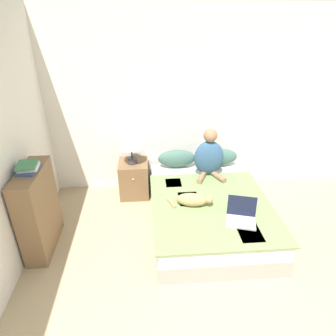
{
  "coord_description": "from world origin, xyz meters",
  "views": [
    {
      "loc": [
        -0.72,
        -0.59,
        2.44
      ],
      "look_at": [
        -0.47,
        2.6,
        0.75
      ],
      "focal_mm": 32.0,
      "sensor_mm": 36.0,
      "label": 1
    }
  ],
  "objects_px": {
    "book_stack_top": "(28,167)",
    "bookshelf": "(38,210)",
    "person_sitting": "(209,156)",
    "nightstand": "(134,179)",
    "laptop_open": "(241,216)",
    "bed": "(208,210)",
    "table_lamp": "(131,142)",
    "pillow_near": "(177,158)",
    "pillow_far": "(219,157)",
    "cat_tabby": "(193,200)"
  },
  "relations": [
    {
      "from": "laptop_open",
      "to": "nightstand",
      "type": "xyz_separation_m",
      "value": [
        -1.2,
        1.25,
        -0.19
      ]
    },
    {
      "from": "pillow_near",
      "to": "book_stack_top",
      "type": "bearing_deg",
      "value": -145.99
    },
    {
      "from": "nightstand",
      "to": "bookshelf",
      "type": "relative_size",
      "value": 0.53
    },
    {
      "from": "nightstand",
      "to": "bookshelf",
      "type": "xyz_separation_m",
      "value": [
        -1.02,
        -1.02,
        0.23
      ]
    },
    {
      "from": "cat_tabby",
      "to": "bookshelf",
      "type": "distance_m",
      "value": 1.74
    },
    {
      "from": "bed",
      "to": "table_lamp",
      "type": "bearing_deg",
      "value": 141.94
    },
    {
      "from": "table_lamp",
      "to": "bookshelf",
      "type": "xyz_separation_m",
      "value": [
        -1.01,
        -1.01,
        -0.35
      ]
    },
    {
      "from": "bed",
      "to": "cat_tabby",
      "type": "xyz_separation_m",
      "value": [
        -0.22,
        -0.18,
        0.28
      ]
    },
    {
      "from": "book_stack_top",
      "to": "nightstand",
      "type": "bearing_deg",
      "value": 45.39
    },
    {
      "from": "laptop_open",
      "to": "book_stack_top",
      "type": "height_order",
      "value": "book_stack_top"
    },
    {
      "from": "table_lamp",
      "to": "pillow_near",
      "type": "bearing_deg",
      "value": 8.68
    },
    {
      "from": "person_sitting",
      "to": "cat_tabby",
      "type": "relative_size",
      "value": 1.26
    },
    {
      "from": "pillow_far",
      "to": "laptop_open",
      "type": "xyz_separation_m",
      "value": [
        -0.05,
        -1.34,
        -0.07
      ]
    },
    {
      "from": "bed",
      "to": "pillow_far",
      "type": "xyz_separation_m",
      "value": [
        0.31,
        0.85,
        0.33
      ]
    },
    {
      "from": "cat_tabby",
      "to": "table_lamp",
      "type": "height_order",
      "value": "table_lamp"
    },
    {
      "from": "laptop_open",
      "to": "table_lamp",
      "type": "height_order",
      "value": "table_lamp"
    },
    {
      "from": "cat_tabby",
      "to": "table_lamp",
      "type": "xyz_separation_m",
      "value": [
        -0.73,
        0.92,
        0.36
      ]
    },
    {
      "from": "pillow_far",
      "to": "laptop_open",
      "type": "bearing_deg",
      "value": -92.35
    },
    {
      "from": "pillow_near",
      "to": "person_sitting",
      "type": "xyz_separation_m",
      "value": [
        0.41,
        -0.28,
        0.15
      ]
    },
    {
      "from": "bed",
      "to": "bookshelf",
      "type": "height_order",
      "value": "bookshelf"
    },
    {
      "from": "person_sitting",
      "to": "nightstand",
      "type": "relative_size",
      "value": 1.27
    },
    {
      "from": "bed",
      "to": "bookshelf",
      "type": "bearing_deg",
      "value": -172.31
    },
    {
      "from": "bed",
      "to": "laptop_open",
      "type": "bearing_deg",
      "value": -62.67
    },
    {
      "from": "cat_tabby",
      "to": "table_lamp",
      "type": "distance_m",
      "value": 1.23
    },
    {
      "from": "pillow_far",
      "to": "bookshelf",
      "type": "xyz_separation_m",
      "value": [
        -2.27,
        -1.11,
        -0.03
      ]
    },
    {
      "from": "pillow_far",
      "to": "person_sitting",
      "type": "relative_size",
      "value": 0.82
    },
    {
      "from": "person_sitting",
      "to": "nightstand",
      "type": "xyz_separation_m",
      "value": [
        -1.05,
        0.19,
        -0.41
      ]
    },
    {
      "from": "pillow_near",
      "to": "pillow_far",
      "type": "bearing_deg",
      "value": 0.0
    },
    {
      "from": "bed",
      "to": "book_stack_top",
      "type": "height_order",
      "value": "book_stack_top"
    },
    {
      "from": "person_sitting",
      "to": "laptop_open",
      "type": "xyz_separation_m",
      "value": [
        0.15,
        -1.06,
        -0.22
      ]
    },
    {
      "from": "pillow_far",
      "to": "bookshelf",
      "type": "bearing_deg",
      "value": -153.95
    },
    {
      "from": "pillow_far",
      "to": "laptop_open",
      "type": "height_order",
      "value": "pillow_far"
    },
    {
      "from": "book_stack_top",
      "to": "bed",
      "type": "bearing_deg",
      "value": 7.75
    },
    {
      "from": "book_stack_top",
      "to": "bookshelf",
      "type": "bearing_deg",
      "value": 154.78
    },
    {
      "from": "laptop_open",
      "to": "nightstand",
      "type": "relative_size",
      "value": 0.72
    },
    {
      "from": "person_sitting",
      "to": "table_lamp",
      "type": "xyz_separation_m",
      "value": [
        -1.06,
        0.18,
        0.17
      ]
    },
    {
      "from": "pillow_far",
      "to": "table_lamp",
      "type": "distance_m",
      "value": 1.31
    },
    {
      "from": "bed",
      "to": "book_stack_top",
      "type": "distance_m",
      "value": 2.14
    },
    {
      "from": "bed",
      "to": "nightstand",
      "type": "bearing_deg",
      "value": 141.23
    },
    {
      "from": "bed",
      "to": "laptop_open",
      "type": "height_order",
      "value": "laptop_open"
    },
    {
      "from": "laptop_open",
      "to": "book_stack_top",
      "type": "bearing_deg",
      "value": -169.83
    },
    {
      "from": "nightstand",
      "to": "table_lamp",
      "type": "relative_size",
      "value": 1.21
    },
    {
      "from": "person_sitting",
      "to": "bookshelf",
      "type": "distance_m",
      "value": 2.23
    },
    {
      "from": "bed",
      "to": "laptop_open",
      "type": "relative_size",
      "value": 5.15
    },
    {
      "from": "pillow_far",
      "to": "nightstand",
      "type": "bearing_deg",
      "value": -176.09
    },
    {
      "from": "cat_tabby",
      "to": "laptop_open",
      "type": "bearing_deg",
      "value": -22.68
    },
    {
      "from": "bed",
      "to": "nightstand",
      "type": "relative_size",
      "value": 3.7
    },
    {
      "from": "nightstand",
      "to": "book_stack_top",
      "type": "xyz_separation_m",
      "value": [
        -1.01,
        -1.03,
        0.76
      ]
    },
    {
      "from": "nightstand",
      "to": "book_stack_top",
      "type": "height_order",
      "value": "book_stack_top"
    },
    {
      "from": "pillow_far",
      "to": "book_stack_top",
      "type": "relative_size",
      "value": 2.18
    }
  ]
}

